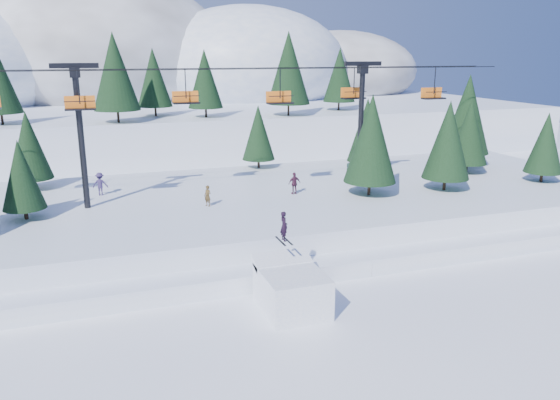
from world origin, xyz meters
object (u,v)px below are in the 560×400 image
object	(u,v)px
banner_far	(367,259)
jump_kicker	(291,288)
chairlift	(232,109)
banner_near	(388,264)

from	to	relation	value
banner_far	jump_kicker	bearing A→B (deg)	-148.98
chairlift	banner_near	distance (m)	16.86
banner_near	banner_far	size ratio (longest dim) A/B	1.01
jump_kicker	banner_near	size ratio (longest dim) A/B	1.83
chairlift	jump_kicker	bearing A→B (deg)	-92.94
banner_near	banner_far	world-z (taller)	same
chairlift	banner_far	size ratio (longest dim) A/B	16.65
chairlift	banner_near	size ratio (longest dim) A/B	16.53
chairlift	banner_near	bearing A→B (deg)	-61.89
chairlift	banner_near	xyz separation A→B (m)	(6.78, -12.69, -8.78)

